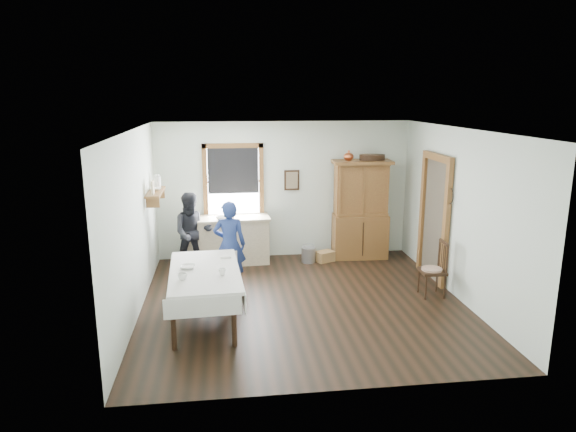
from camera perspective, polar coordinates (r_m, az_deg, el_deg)
The scene contains 20 objects.
room at distance 7.79m, azimuth 1.74°, elevation -0.39°, with size 5.01×5.01×2.70m.
window at distance 10.06m, azimuth -6.10°, elevation 4.22°, with size 1.18×0.07×1.48m.
doorway at distance 9.31m, azimuth 16.00°, elevation 0.19°, with size 0.09×1.14×2.22m.
wall_shelf at distance 9.23m, azimuth -14.50°, elevation 2.77°, with size 0.24×1.00×0.44m.
framed_picture at distance 10.16m, azimuth 0.43°, elevation 4.00°, with size 0.30×0.04×0.40m, color #321D11.
rug_beater at distance 8.71m, azimuth 17.60°, elevation 2.94°, with size 0.27×0.27×0.01m, color black.
work_counter at distance 9.98m, azimuth -6.68°, elevation -2.69°, with size 1.60×0.61×0.91m, color #CCB78E.
china_hutch at distance 10.25m, azimuth 8.07°, elevation 0.70°, with size 1.15×0.55×1.96m, color brown.
dining_table at distance 7.55m, azimuth -9.13°, elevation -8.70°, with size 1.01×1.92×0.77m, color silver.
spindle_chair at distance 8.64m, azimuth 15.76°, elevation -5.65°, with size 0.42×0.42×0.92m, color #321D11.
pail at distance 10.06m, azimuth 2.29°, elevation -4.31°, with size 0.28×0.28×0.30m, color #A2A3AA.
wicker_basket at distance 10.14m, azimuth 4.10°, elevation -4.49°, with size 0.35×0.24×0.20m, color #B28150.
woman_blue at distance 8.69m, azimuth -6.50°, elevation -3.52°, with size 0.51×0.33×1.38m, color navy.
figure_dark at distance 9.56m, azimuth -10.55°, elevation -2.13°, with size 0.67×0.52×1.37m, color black.
table_cup_a at distance 7.08m, azimuth -11.64°, elevation -6.60°, with size 0.12×0.12×0.10m, color white.
table_cup_b at distance 7.17m, azimuth -7.34°, elevation -6.17°, with size 0.10×0.10×0.10m, color white.
table_bowl at distance 7.51m, azimuth -11.05°, elevation -5.56°, with size 0.23×0.23×0.06m, color white.
counter_book at distance 9.89m, azimuth -7.67°, elevation -0.06°, with size 0.18×0.24×0.02m, color #786750.
counter_bowl at distance 9.72m, azimuth -7.47°, elevation -0.19°, with size 0.19×0.19×0.06m, color white.
shelf_bowl at distance 9.24m, azimuth -14.50°, elevation 2.93°, with size 0.22×0.22×0.05m, color white.
Camera 1 is at (-1.19, -7.47, 3.19)m, focal length 32.00 mm.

